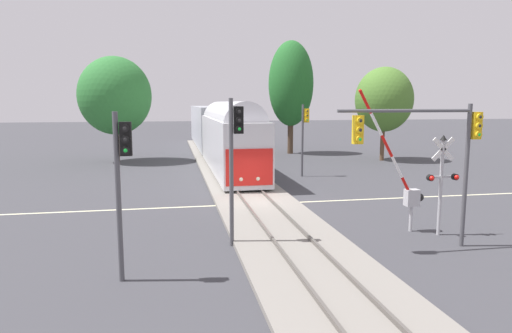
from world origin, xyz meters
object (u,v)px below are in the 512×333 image
at_px(crossing_signal_mast, 442,175).
at_px(maple_right_background, 384,100).
at_px(traffic_signal_median, 235,148).
at_px(oak_behind_train, 115,96).
at_px(traffic_signal_near_right, 431,140).
at_px(traffic_signal_far_side, 305,128).
at_px(elm_centre_background, 291,84).
at_px(traffic_signal_near_left, 122,169).
at_px(crossing_gate_near, 407,186).
at_px(commuter_train, 217,129).

height_order(crossing_signal_mast, maple_right_background, maple_right_background).
relative_size(traffic_signal_median, oak_behind_train, 0.59).
height_order(traffic_signal_near_right, traffic_signal_far_side, traffic_signal_near_right).
xyz_separation_m(traffic_signal_far_side, maple_right_background, (9.89, 7.57, 2.14)).
relative_size(traffic_signal_far_side, elm_centre_background, 0.45).
height_order(traffic_signal_far_side, elm_centre_background, elm_centre_background).
xyz_separation_m(traffic_signal_near_left, oak_behind_train, (-3.43, 29.08, 2.55)).
bearing_deg(traffic_signal_median, traffic_signal_near_left, -143.54).
relative_size(crossing_gate_near, elm_centre_background, 0.50).
distance_m(maple_right_background, oak_behind_train, 24.59).
bearing_deg(traffic_signal_near_left, commuter_train, 79.13).
relative_size(crossing_signal_mast, maple_right_background, 0.48).
distance_m(traffic_signal_median, traffic_signal_near_left, 4.68).
bearing_deg(traffic_signal_near_left, crossing_signal_mast, 12.04).
height_order(crossing_gate_near, traffic_signal_far_side, crossing_gate_near).
bearing_deg(elm_centre_background, crossing_signal_mast, -93.35).
bearing_deg(traffic_signal_far_side, traffic_signal_near_left, -121.50).
bearing_deg(maple_right_background, traffic_signal_far_side, -142.56).
relative_size(elm_centre_background, oak_behind_train, 1.24).
bearing_deg(traffic_signal_median, maple_right_background, 53.02).
height_order(crossing_gate_near, traffic_signal_median, crossing_gate_near).
bearing_deg(traffic_signal_near_right, oak_behind_train, 116.77).
bearing_deg(traffic_signal_near_left, traffic_signal_median, 36.46).
bearing_deg(elm_centre_background, oak_behind_train, -168.06).
distance_m(traffic_signal_far_side, maple_right_background, 12.63).
distance_m(traffic_signal_median, oak_behind_train, 27.37).
relative_size(traffic_signal_near_left, traffic_signal_far_side, 0.98).
distance_m(traffic_signal_near_left, maple_right_background, 33.08).
relative_size(commuter_train, maple_right_background, 4.69).
distance_m(commuter_train, traffic_signal_far_side, 13.61).
bearing_deg(traffic_signal_median, traffic_signal_near_right, -13.47).
xyz_separation_m(commuter_train, traffic_signal_near_left, (-5.87, -30.55, 0.66)).
xyz_separation_m(crossing_signal_mast, traffic_signal_near_right, (-1.49, -1.48, 1.56)).
height_order(crossing_gate_near, elm_centre_background, elm_centre_background).
distance_m(crossing_gate_near, traffic_signal_near_right, 3.08).
bearing_deg(crossing_signal_mast, traffic_signal_median, 178.77).
bearing_deg(commuter_train, crossing_gate_near, -79.22).
distance_m(traffic_signal_near_left, elm_centre_background, 35.80).
xyz_separation_m(crossing_gate_near, traffic_signal_far_side, (-0.03, 14.64, 1.57)).
bearing_deg(traffic_signal_near_right, maple_right_background, 67.29).
xyz_separation_m(traffic_signal_far_side, elm_centre_background, (2.91, 14.78, 3.79)).
relative_size(traffic_signal_near_left, maple_right_background, 0.59).
bearing_deg(maple_right_background, crossing_gate_near, -113.92).
height_order(traffic_signal_median, elm_centre_background, elm_centre_background).
bearing_deg(traffic_signal_near_left, oak_behind_train, 96.73).
xyz_separation_m(traffic_signal_median, maple_right_background, (17.14, 22.77, 1.94)).
xyz_separation_m(crossing_gate_near, traffic_signal_median, (-7.29, -0.55, 1.77)).
bearing_deg(traffic_signal_far_side, crossing_signal_mast, -85.73).
relative_size(traffic_signal_median, traffic_signal_near_right, 1.00).
relative_size(crossing_signal_mast, traffic_signal_near_right, 0.74).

